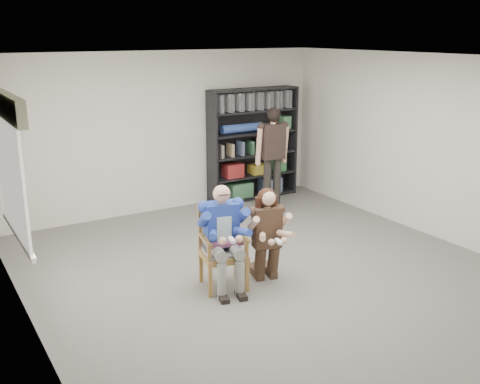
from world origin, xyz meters
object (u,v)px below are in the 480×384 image
armchair (223,249)px  kneeling_woman (268,236)px  bookshelf (253,144)px  standing_man (272,161)px  seated_man (223,237)px

armchair → kneeling_woman: size_ratio=0.84×
armchair → bookshelf: size_ratio=0.49×
standing_man → seated_man: bearing=-126.9°
armchair → kneeling_woman: kneeling_woman is taller
seated_man → standing_man: 3.23m
seated_man → standing_man: bearing=57.9°
seated_man → armchair: bearing=102.9°
kneeling_woman → armchair: bearing=-178.7°
armchair → bookshelf: bearing=65.4°
bookshelf → standing_man: bookshelf is taller
armchair → bookshelf: 4.02m
armchair → bookshelf: bookshelf is taller
standing_man → armchair: bearing=-126.9°
bookshelf → armchair: bearing=-127.6°
armchair → seated_man: seated_man is taller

